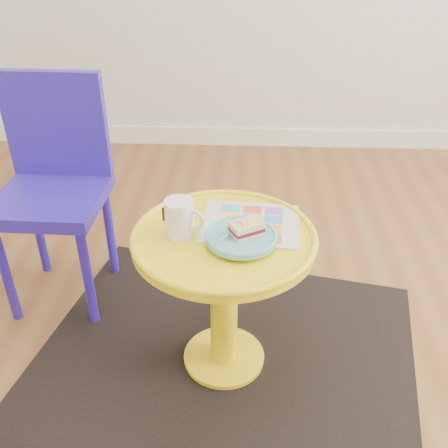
{
  "coord_description": "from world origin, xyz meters",
  "views": [
    {
      "loc": [
        -0.26,
        -1.16,
        1.34
      ],
      "look_at": [
        -0.31,
        0.07,
        0.56
      ],
      "focal_mm": 40.0,
      "sensor_mm": 36.0,
      "label": 1
    }
  ],
  "objects_px": {
    "side_table": "(224,275)",
    "plate": "(241,238)",
    "newspaper": "(250,223)",
    "chair": "(54,178)",
    "mug": "(180,217)"
  },
  "relations": [
    {
      "from": "side_table",
      "to": "mug",
      "type": "bearing_deg",
      "value": -179.58
    },
    {
      "from": "chair",
      "to": "plate",
      "type": "xyz_separation_m",
      "value": [
        0.71,
        -0.44,
        0.04
      ]
    },
    {
      "from": "side_table",
      "to": "newspaper",
      "type": "bearing_deg",
      "value": 40.14
    },
    {
      "from": "mug",
      "to": "side_table",
      "type": "bearing_deg",
      "value": 20.11
    },
    {
      "from": "side_table",
      "to": "mug",
      "type": "xyz_separation_m",
      "value": [
        -0.13,
        -0.0,
        0.21
      ]
    },
    {
      "from": "newspaper",
      "to": "plate",
      "type": "xyz_separation_m",
      "value": [
        -0.03,
        -0.11,
        0.02
      ]
    },
    {
      "from": "plate",
      "to": "mug",
      "type": "bearing_deg",
      "value": 168.01
    },
    {
      "from": "newspaper",
      "to": "mug",
      "type": "distance_m",
      "value": 0.22
    },
    {
      "from": "side_table",
      "to": "plate",
      "type": "relative_size",
      "value": 2.68
    },
    {
      "from": "side_table",
      "to": "chair",
      "type": "distance_m",
      "value": 0.78
    },
    {
      "from": "side_table",
      "to": "mug",
      "type": "height_order",
      "value": "mug"
    },
    {
      "from": "side_table",
      "to": "chair",
      "type": "height_order",
      "value": "chair"
    },
    {
      "from": "mug",
      "to": "plate",
      "type": "xyz_separation_m",
      "value": [
        0.18,
        -0.04,
        -0.04
      ]
    },
    {
      "from": "chair",
      "to": "mug",
      "type": "distance_m",
      "value": 0.67
    },
    {
      "from": "chair",
      "to": "plate",
      "type": "height_order",
      "value": "chair"
    }
  ]
}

